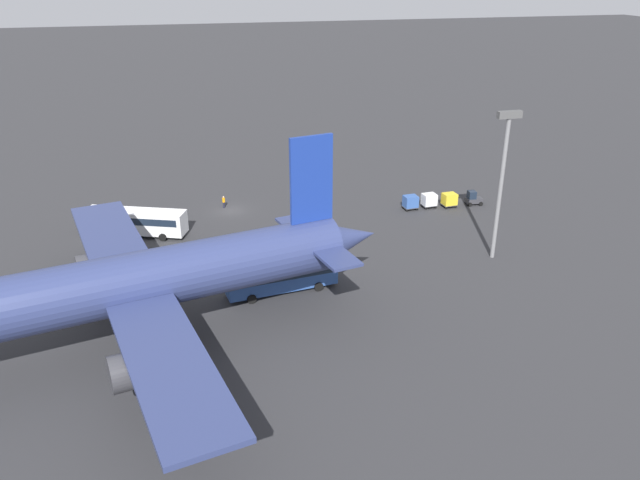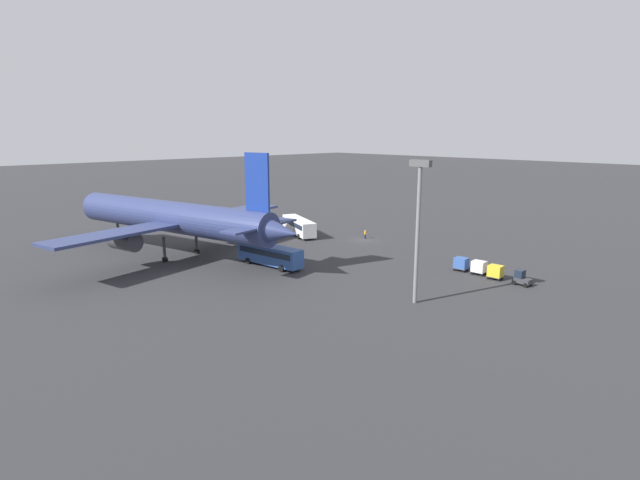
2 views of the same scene
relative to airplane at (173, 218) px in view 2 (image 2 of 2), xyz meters
The scene contains 10 objects.
ground_plane 36.46m from the airplane, 112.11° to the right, with size 600.00×600.00×0.00m, color #2D2D30.
airplane is the anchor object (origin of this frame).
shuttle_bus_near 27.99m from the airplane, 91.37° to the right, with size 13.11×7.50×3.35m.
shuttle_bus_far 18.54m from the airplane, 153.63° to the right, with size 12.25×4.11×3.30m.
baggage_tug 55.52m from the airplane, 150.63° to the right, with size 2.49×1.78×2.10m.
worker_person 37.33m from the airplane, 110.04° to the right, with size 0.38×0.38×1.74m.
cargo_cart_yellow 52.16m from the airplane, 148.67° to the right, with size 2.11×1.82×2.06m.
cargo_cart_white 50.00m from the airplane, 146.41° to the right, with size 2.11×1.82×2.06m.
cargo_cart_blue 47.57m from the airplane, 144.54° to the right, with size 2.11×1.82×2.06m.
light_pole 43.67m from the airplane, 166.34° to the right, with size 2.80×0.70×17.65m.
Camera 2 is at (-63.40, 72.38, 20.88)m, focal length 28.00 mm.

